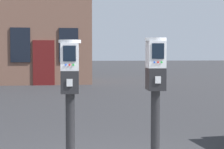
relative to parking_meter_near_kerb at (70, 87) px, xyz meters
The scene contains 2 objects.
parking_meter_near_kerb is the anchor object (origin of this frame).
parking_meter_twin_adjacent 0.85m from the parking_meter_near_kerb, ahead, with size 0.23×0.26×1.48m.
Camera 1 is at (-0.44, -3.85, 1.45)m, focal length 61.59 mm.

